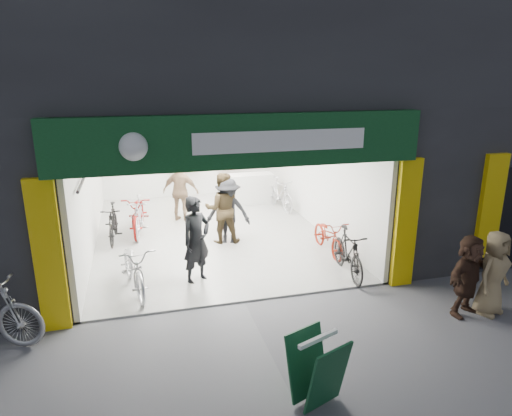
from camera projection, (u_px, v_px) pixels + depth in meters
name	position (u px, v px, depth m)	size (l,w,h in m)	color
ground	(245.00, 303.00, 8.55)	(60.00, 60.00, 0.00)	#56565B
building	(233.00, 66.00, 12.17)	(17.00, 10.27, 8.00)	#232326
bike_left_front	(134.00, 267.00, 8.89)	(0.67, 1.92, 1.01)	#ABABB0
bike_left_midfront	(113.00, 223.00, 11.53)	(0.46, 1.61, 0.97)	black
bike_left_midback	(139.00, 213.00, 12.16)	(0.71, 2.04, 1.07)	maroon
bike_left_back	(139.00, 217.00, 11.95)	(0.49, 1.73, 1.04)	#B2B1B6
bike_right_front	(348.00, 253.00, 9.55)	(0.48, 1.71, 1.03)	black
bike_right_mid	(328.00, 236.00, 10.78)	(0.58, 1.66, 0.87)	maroon
bike_right_back	(280.00, 194.00, 14.25)	(0.48, 1.70, 1.02)	silver
customer_a	(196.00, 240.00, 9.16)	(0.66, 0.43, 1.82)	black
customer_b	(222.00, 209.00, 11.32)	(0.88, 0.69, 1.81)	#392C1A
customer_c	(228.00, 212.00, 11.28)	(1.08, 0.62, 1.68)	black
customer_d	(181.00, 192.00, 12.99)	(1.04, 0.43, 1.78)	#85694D
pedestrian_near	(493.00, 273.00, 7.99)	(0.75, 0.49, 1.54)	#8A7550
pedestrian_far	(468.00, 276.00, 7.96)	(1.37, 0.44, 1.48)	#332017
sandwich_board	(317.00, 368.00, 5.82)	(0.79, 0.80, 0.94)	#104123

